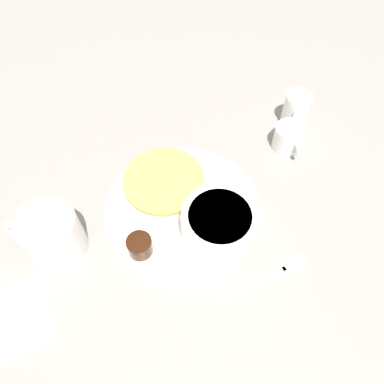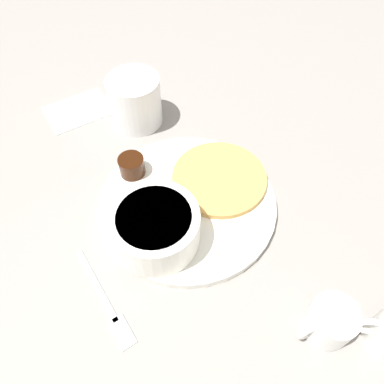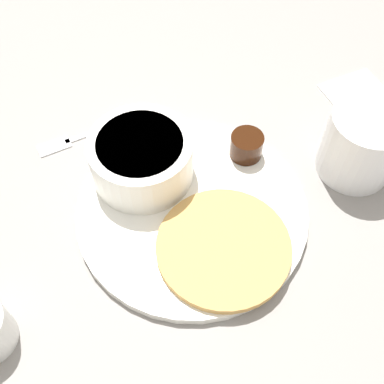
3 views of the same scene
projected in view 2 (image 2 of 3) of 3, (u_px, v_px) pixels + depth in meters
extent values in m
plane|color=gray|center=(187.00, 206.00, 0.55)|extent=(4.00, 4.00, 0.00)
cylinder|color=white|center=(187.00, 203.00, 0.55)|extent=(0.26, 0.26, 0.01)
cylinder|color=tan|center=(219.00, 178.00, 0.56)|extent=(0.14, 0.14, 0.01)
cylinder|color=white|center=(155.00, 228.00, 0.49)|extent=(0.12, 0.12, 0.06)
cylinder|color=white|center=(154.00, 218.00, 0.47)|extent=(0.10, 0.10, 0.01)
cylinder|color=black|center=(132.00, 166.00, 0.57)|extent=(0.04, 0.04, 0.03)
cylinder|color=white|center=(139.00, 239.00, 0.49)|extent=(0.05, 0.05, 0.02)
sphere|color=white|center=(137.00, 233.00, 0.48)|extent=(0.03, 0.03, 0.03)
cylinder|color=white|center=(135.00, 101.00, 0.63)|extent=(0.09, 0.09, 0.09)
torus|color=white|center=(138.00, 83.00, 0.66)|extent=(0.05, 0.05, 0.06)
cylinder|color=white|center=(330.00, 321.00, 0.43)|extent=(0.06, 0.06, 0.05)
torus|color=white|center=(309.00, 331.00, 0.42)|extent=(0.03, 0.02, 0.03)
cone|color=white|center=(354.00, 307.00, 0.42)|extent=(0.02, 0.02, 0.01)
torus|color=white|center=(371.00, 327.00, 0.41)|extent=(0.03, 0.03, 0.04)
cube|color=silver|center=(96.00, 284.00, 0.48)|extent=(0.03, 0.11, 0.00)
cube|color=silver|center=(122.00, 332.00, 0.44)|extent=(0.03, 0.04, 0.00)
cube|color=white|center=(78.00, 110.00, 0.68)|extent=(0.13, 0.11, 0.00)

